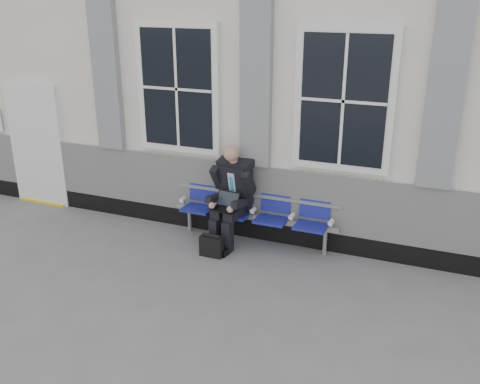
% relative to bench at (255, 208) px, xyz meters
% --- Properties ---
extents(ground, '(70.00, 70.00, 0.00)m').
position_rel_bench_xyz_m(ground, '(0.86, -1.32, -0.55)').
color(ground, slate).
rests_on(ground, ground).
extents(station_building, '(14.40, 4.40, 4.49)m').
position_rel_bench_xyz_m(station_building, '(0.84, 2.15, 1.67)').
color(station_building, silver).
rests_on(station_building, ground).
extents(bench, '(2.60, 0.47, 0.91)m').
position_rel_bench_xyz_m(bench, '(0.00, 0.00, 0.00)').
color(bench, '#9EA0A3').
rests_on(bench, ground).
extents(businessman, '(0.67, 0.90, 1.54)m').
position_rel_bench_xyz_m(businessman, '(-0.32, -0.14, 0.27)').
color(businessman, black).
rests_on(businessman, ground).
extents(briefcase, '(0.34, 0.14, 0.35)m').
position_rel_bench_xyz_m(briefcase, '(-0.42, -0.67, -0.39)').
color(briefcase, black).
rests_on(briefcase, ground).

